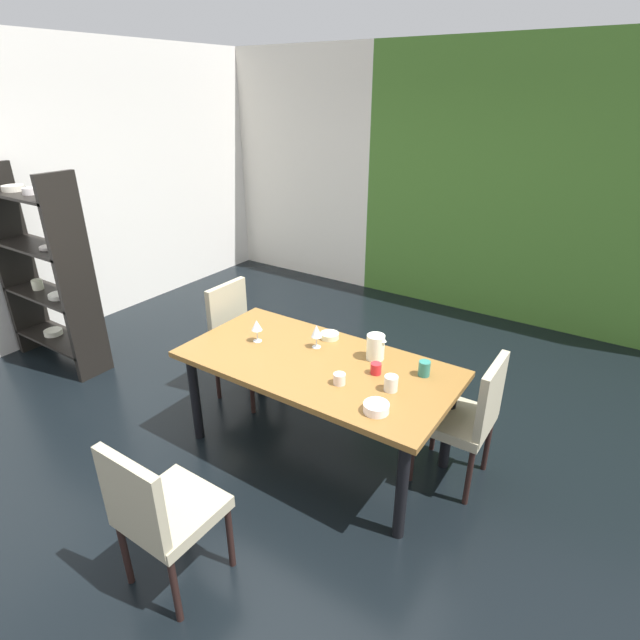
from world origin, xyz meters
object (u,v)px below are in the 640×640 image
at_px(wine_glass_left, 257,326).
at_px(cup_north, 376,368).
at_px(serving_bowl_south, 330,336).
at_px(cup_near_shelf, 424,368).
at_px(display_shelf, 44,271).
at_px(pitcher_corner, 376,347).
at_px(chair_head_near, 159,510).
at_px(dining_table, 316,372).
at_px(chair_right_far, 467,414).
at_px(cup_east, 339,379).
at_px(wine_glass_center, 316,331).
at_px(serving_bowl_west, 376,408).
at_px(chair_left_far, 240,336).
at_px(cup_right, 391,383).

distance_m(wine_glass_left, cup_north, 0.93).
relative_size(serving_bowl_south, cup_near_shelf, 1.37).
bearing_deg(display_shelf, pitcher_corner, 9.27).
xyz_separation_m(chair_head_near, wine_glass_left, (-0.48, 1.33, 0.34)).
distance_m(dining_table, chair_right_far, 1.01).
height_order(cup_east, cup_near_shelf, cup_near_shelf).
height_order(chair_head_near, cup_north, chair_head_near).
relative_size(chair_head_near, cup_east, 12.11).
distance_m(wine_glass_center, serving_bowl_south, 0.20).
bearing_deg(serving_bowl_south, pitcher_corner, -11.12).
xyz_separation_m(serving_bowl_west, cup_near_shelf, (0.07, 0.52, 0.02)).
distance_m(chair_right_far, cup_near_shelf, 0.40).
height_order(chair_head_near, cup_east, chair_head_near).
xyz_separation_m(serving_bowl_south, cup_near_shelf, (0.78, -0.10, 0.03)).
relative_size(cup_near_shelf, pitcher_corner, 0.57).
bearing_deg(wine_glass_left, serving_bowl_south, 39.17).
xyz_separation_m(wine_glass_left, cup_near_shelf, (1.18, 0.23, -0.07)).
relative_size(serving_bowl_west, cup_north, 2.02).
height_order(wine_glass_center, cup_north, wine_glass_center).
relative_size(chair_right_far, serving_bowl_south, 6.80).
height_order(dining_table, cup_east, cup_east).
xyz_separation_m(serving_bowl_south, cup_east, (0.38, -0.49, 0.02)).
height_order(serving_bowl_south, cup_east, cup_east).
bearing_deg(chair_right_far, dining_table, 106.92).
distance_m(chair_right_far, pitcher_corner, 0.72).
relative_size(wine_glass_center, pitcher_corner, 0.99).
height_order(serving_bowl_west, cup_near_shelf, cup_near_shelf).
xyz_separation_m(wine_glass_center, serving_bowl_south, (0.00, 0.17, -0.10)).
xyz_separation_m(chair_right_far, cup_north, (-0.56, -0.21, 0.25)).
bearing_deg(pitcher_corner, chair_left_far, 178.31).
bearing_deg(dining_table, cup_near_shelf, 19.25).
bearing_deg(pitcher_corner, serving_bowl_south, 168.88).
xyz_separation_m(dining_table, wine_glass_center, (-0.11, 0.17, 0.21)).
relative_size(chair_head_near, serving_bowl_south, 6.71).
bearing_deg(serving_bowl_west, cup_right, 97.28).
bearing_deg(serving_bowl_west, dining_table, 154.72).
bearing_deg(chair_left_far, dining_table, 73.15).
xyz_separation_m(chair_left_far, cup_east, (1.24, -0.44, 0.24)).
relative_size(wine_glass_center, serving_bowl_west, 1.17).
bearing_deg(pitcher_corner, display_shelf, -170.73).
xyz_separation_m(chair_right_far, display_shelf, (-3.74, -0.54, 0.38)).
xyz_separation_m(cup_right, cup_near_shelf, (0.10, 0.27, 0.00)).
height_order(chair_left_far, serving_bowl_west, chair_left_far).
relative_size(chair_right_far, display_shelf, 0.51).
bearing_deg(pitcher_corner, cup_near_shelf, -3.41).
bearing_deg(chair_left_far, wine_glass_center, 81.62).
distance_m(chair_left_far, serving_bowl_west, 1.68).
relative_size(serving_bowl_west, cup_right, 1.53).
xyz_separation_m(cup_east, cup_near_shelf, (0.39, 0.38, 0.01)).
relative_size(dining_table, cup_east, 24.48).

